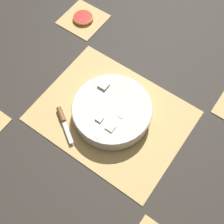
{
  "coord_description": "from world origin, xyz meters",
  "views": [
    {
      "loc": [
        -0.28,
        0.39,
        0.95
      ],
      "look_at": [
        0.0,
        0.0,
        0.03
      ],
      "focal_mm": 50.0,
      "sensor_mm": 36.0,
      "label": 1
    }
  ],
  "objects": [
    {
      "name": "bamboo_mat_center",
      "position": [
        -0.0,
        0.0,
        0.0
      ],
      "size": [
        0.5,
        0.39,
        0.01
      ],
      "color": "tan",
      "rests_on": "ground_plane"
    },
    {
      "name": "paring_knife",
      "position": [
        0.13,
        0.11,
        0.01
      ],
      "size": [
        0.13,
        0.09,
        0.02
      ],
      "color": "silver",
      "rests_on": "bamboo_mat_center"
    },
    {
      "name": "grapefruit_slice",
      "position": [
        0.35,
        -0.29,
        0.01
      ],
      "size": [
        0.08,
        0.08,
        0.01
      ],
      "color": "#B2231E",
      "rests_on": "coaster_mat_near_right"
    },
    {
      "name": "fruit_salad_bowl",
      "position": [
        0.0,
        -0.0,
        0.04
      ],
      "size": [
        0.27,
        0.27,
        0.07
      ],
      "color": "silver",
      "rests_on": "bamboo_mat_center"
    },
    {
      "name": "ground_plane",
      "position": [
        0.0,
        0.0,
        0.0
      ],
      "size": [
        6.0,
        6.0,
        0.0
      ],
      "primitive_type": "plane",
      "color": "#2D2823"
    },
    {
      "name": "coaster_mat_near_right",
      "position": [
        0.35,
        -0.29,
        0.0
      ],
      "size": [
        0.16,
        0.16,
        0.01
      ],
      "color": "tan",
      "rests_on": "ground_plane"
    }
  ]
}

